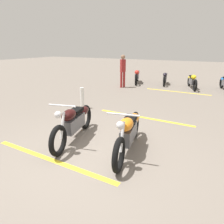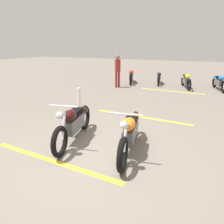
{
  "view_description": "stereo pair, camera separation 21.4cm",
  "coord_description": "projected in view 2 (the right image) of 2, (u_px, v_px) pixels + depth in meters",
  "views": [
    {
      "loc": [
        -3.32,
        -2.4,
        2.23
      ],
      "look_at": [
        1.01,
        0.0,
        0.65
      ],
      "focal_mm": 33.49,
      "sensor_mm": 36.0,
      "label": 1
    },
    {
      "loc": [
        -3.42,
        -2.21,
        2.23
      ],
      "look_at": [
        1.01,
        0.0,
        0.65
      ],
      "focal_mm": 33.49,
      "sensor_mm": 36.0,
      "label": 2
    }
  ],
  "objects": [
    {
      "name": "bollard_post",
      "position": [
        79.0,
        98.0,
        7.61
      ],
      "size": [
        0.14,
        0.14,
        0.77
      ],
      "primitive_type": "cylinder",
      "color": "white",
      "rests_on": "ground"
    },
    {
      "name": "motorcycle_row_center",
      "position": [
        159.0,
        77.0,
        12.53
      ],
      "size": [
        1.88,
        0.53,
        0.72
      ],
      "rotation": [
        0.0,
        0.0,
        3.36
      ],
      "color": "black",
      "rests_on": "ground"
    },
    {
      "name": "motorcycle_bright_foreground",
      "position": [
        130.0,
        131.0,
        4.53
      ],
      "size": [
        2.2,
        0.77,
        1.04
      ],
      "rotation": [
        0.0,
        0.0,
        3.36
      ],
      "color": "black",
      "rests_on": "ground"
    },
    {
      "name": "parking_stripe_far",
      "position": [
        172.0,
        91.0,
        10.64
      ],
      "size": [
        0.19,
        3.2,
        0.01
      ],
      "primitive_type": "cube",
      "rotation": [
        0.0,
        0.0,
        1.55
      ],
      "color": "yellow",
      "rests_on": "ground"
    },
    {
      "name": "parking_stripe_mid",
      "position": [
        142.0,
        117.0,
        6.8
      ],
      "size": [
        0.19,
        3.2,
        0.01
      ],
      "primitive_type": "cube",
      "rotation": [
        0.0,
        0.0,
        1.55
      ],
      "color": "yellow",
      "rests_on": "ground"
    },
    {
      "name": "bystander_near_row",
      "position": [
        118.0,
        69.0,
        11.35
      ],
      "size": [
        0.31,
        0.3,
        1.76
      ],
      "rotation": [
        0.0,
        0.0,
        0.94
      ],
      "color": "maroon",
      "rests_on": "ground"
    },
    {
      "name": "ground_plane",
      "position": [
        91.0,
        153.0,
        4.54
      ],
      "size": [
        60.0,
        60.0,
        0.0
      ],
      "primitive_type": "plane",
      "color": "slate"
    },
    {
      "name": "motorcycle_dark_foreground",
      "position": [
        74.0,
        122.0,
        5.06
      ],
      "size": [
        2.19,
        0.81,
        1.04
      ],
      "rotation": [
        0.0,
        0.0,
        3.4
      ],
      "color": "black",
      "rests_on": "ground"
    },
    {
      "name": "motorcycle_row_right",
      "position": [
        131.0,
        76.0,
        12.88
      ],
      "size": [
        2.09,
        0.82,
        0.82
      ],
      "rotation": [
        0.0,
        0.0,
        3.48
      ],
      "color": "black",
      "rests_on": "ground"
    },
    {
      "name": "motorcycle_row_far_left",
      "position": [
        219.0,
        82.0,
        10.87
      ],
      "size": [
        1.99,
        0.72,
        0.78
      ],
      "rotation": [
        0.0,
        0.0,
        3.45
      ],
      "color": "black",
      "rests_on": "ground"
    },
    {
      "name": "motorcycle_row_left",
      "position": [
        186.0,
        80.0,
        11.4
      ],
      "size": [
        1.95,
        0.81,
        0.77
      ],
      "rotation": [
        0.0,
        0.0,
        3.5
      ],
      "color": "black",
      "rests_on": "ground"
    },
    {
      "name": "parking_stripe_near",
      "position": [
        52.0,
        161.0,
        4.22
      ],
      "size": [
        0.19,
        3.2,
        0.01
      ],
      "primitive_type": "cube",
      "rotation": [
        0.0,
        0.0,
        1.55
      ],
      "color": "yellow",
      "rests_on": "ground"
    }
  ]
}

